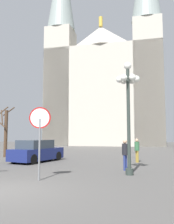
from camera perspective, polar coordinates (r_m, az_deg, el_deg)
The scene contains 7 objects.
cathedral at distance 46.29m, azimuth 4.15°, elevation 8.55°, with size 22.17×13.45×41.52m.
stop_sign at distance 10.05m, azimuth -11.21°, elevation -3.70°, with size 0.87×0.23×2.99m.
street_lamp at distance 11.49m, azimuth 9.83°, elevation 3.08°, with size 1.12×1.01×5.33m.
bare_tree at distance 21.54m, azimuth -18.89°, elevation -4.37°, with size 1.09×1.17×4.36m.
parked_car_near_navy at distance 17.15m, azimuth -11.95°, elevation -9.23°, with size 3.00×4.42×1.50m.
pedestrian_walking at distance 16.71m, azimuth 11.85°, elevation -8.45°, with size 0.32×0.32×1.59m.
pedestrian_standing at distance 12.87m, azimuth 9.09°, elevation -9.37°, with size 0.32×0.32×1.60m.
Camera 1 is at (4.05, -7.43, 1.81)m, focal length 38.24 mm.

